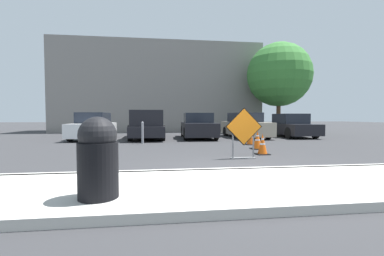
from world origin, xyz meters
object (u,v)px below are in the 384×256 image
object	(u,v)px
pickup_truck	(147,126)
traffic_cone_fourth	(248,135)
parked_car_third	(245,126)
trash_bin	(98,157)
traffic_cone_third	(251,137)
road_closed_sign	(244,131)
parked_car_fourth	(291,126)
traffic_cone_second	(257,140)
bollard_second	(101,132)
traffic_cone_nearest	(262,144)
bollard_nearest	(143,132)
parked_car_nearest	(93,127)
parked_car_second	(198,126)

from	to	relation	value
pickup_truck	traffic_cone_fourth	bearing A→B (deg)	153.45
traffic_cone_fourth	parked_car_third	distance (m)	2.96
traffic_cone_fourth	trash_bin	world-z (taller)	trash_bin
parked_car_third	traffic_cone_third	bearing A→B (deg)	72.60
road_closed_sign	parked_car_fourth	world-z (taller)	road_closed_sign
road_closed_sign	parked_car_third	world-z (taller)	road_closed_sign
traffic_cone_second	parked_car_fourth	distance (m)	7.23
parked_car_third	bollard_second	bearing A→B (deg)	18.91
traffic_cone_second	traffic_cone_nearest	bearing A→B (deg)	-105.19
parked_car_third	traffic_cone_fourth	bearing A→B (deg)	71.81
pickup_truck	bollard_nearest	distance (m)	2.62
parked_car_nearest	bollard_second	bearing A→B (deg)	113.36
parked_car_third	bollard_nearest	size ratio (longest dim) A/B	4.41
traffic_cone_third	bollard_second	xyz separation A→B (m)	(-6.86, 1.08, 0.21)
traffic_cone_fourth	parked_car_fourth	size ratio (longest dim) A/B	0.18
traffic_cone_fourth	pickup_truck	world-z (taller)	pickup_truck
traffic_cone_nearest	parked_car_second	distance (m)	6.93
parked_car_third	bollard_second	world-z (taller)	parked_car_third
traffic_cone_second	parked_car_nearest	size ratio (longest dim) A/B	0.17
parked_car_second	pickup_truck	bearing A→B (deg)	4.65
parked_car_fourth	bollard_second	bearing A→B (deg)	15.55
parked_car_second	parked_car_third	size ratio (longest dim) A/B	0.94
traffic_cone_second	parked_car_second	xyz separation A→B (m)	(-1.55, 5.40, 0.35)
parked_car_second	bollard_nearest	xyz separation A→B (m)	(-3.09, -2.75, -0.15)
parked_car_second	road_closed_sign	bearing A→B (deg)	93.94
pickup_truck	parked_car_nearest	bearing A→B (deg)	-6.32
traffic_cone_second	parked_car_second	bearing A→B (deg)	106.04
traffic_cone_nearest	pickup_truck	size ratio (longest dim) A/B	0.14
parked_car_fourth	trash_bin	size ratio (longest dim) A/B	3.68
traffic_cone_fourth	bollard_nearest	xyz separation A→B (m)	(-5.28, -0.21, 0.18)
traffic_cone_nearest	trash_bin	distance (m)	6.32
bollard_nearest	bollard_second	xyz separation A→B (m)	(-1.90, 0.00, -0.00)
traffic_cone_nearest	bollard_second	bearing A→B (deg)	146.54
traffic_cone_fourth	parked_car_nearest	world-z (taller)	parked_car_nearest
parked_car_nearest	road_closed_sign	bearing A→B (deg)	132.79
parked_car_second	bollard_nearest	world-z (taller)	parked_car_second
parked_car_fourth	trash_bin	xyz separation A→B (m)	(-9.20, -11.66, 0.04)
traffic_cone_nearest	trash_bin	size ratio (longest dim) A/B	0.62
traffic_cone_fourth	trash_bin	xyz separation A→B (m)	(-5.36, -8.86, 0.35)
traffic_cone_fourth	parked_car_third	size ratio (longest dim) A/B	0.16
traffic_cone_nearest	parked_car_second	bearing A→B (deg)	99.72
parked_car_fourth	bollard_nearest	world-z (taller)	parked_car_fourth
traffic_cone_nearest	bollard_second	distance (m)	7.39
parked_car_second	traffic_cone_third	bearing A→B (deg)	118.08
traffic_cone_third	parked_car_fourth	distance (m)	5.84
trash_bin	bollard_nearest	world-z (taller)	trash_bin
traffic_cone_second	traffic_cone_third	distance (m)	1.61
road_closed_sign	bollard_second	bearing A→B (deg)	137.52
pickup_truck	bollard_second	distance (m)	3.29
traffic_cone_second	traffic_cone_third	xyz separation A→B (m)	(0.32, 1.58, -0.00)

